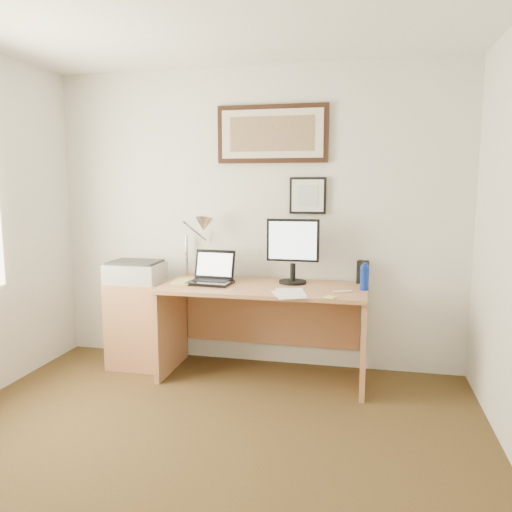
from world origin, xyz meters
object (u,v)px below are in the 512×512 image
(book, at_px, (174,281))
(laptop, at_px, (212,276))
(lcd_monitor, at_px, (293,248))
(side_cabinet, at_px, (142,324))
(water_bottle, at_px, (365,278))
(desk, at_px, (266,312))
(printer, at_px, (135,272))

(book, bearing_deg, laptop, 6.80)
(lcd_monitor, bearing_deg, laptop, -169.03)
(side_cabinet, distance_m, laptop, 0.78)
(water_bottle, height_order, book, water_bottle)
(laptop, xyz_separation_m, lcd_monitor, (0.64, 0.12, 0.23))
(side_cabinet, bearing_deg, water_bottle, -1.01)
(side_cabinet, height_order, desk, desk)
(side_cabinet, xyz_separation_m, book, (0.33, -0.06, 0.40))
(water_bottle, bearing_deg, lcd_monitor, 166.52)
(water_bottle, bearing_deg, book, -179.05)
(desk, xyz_separation_m, printer, (-1.10, -0.06, 0.30))
(water_bottle, xyz_separation_m, book, (-1.52, -0.03, -0.08))
(water_bottle, relative_size, laptop, 0.52)
(water_bottle, bearing_deg, laptop, 179.44)
(printer, bearing_deg, water_bottle, -0.26)
(water_bottle, xyz_separation_m, desk, (-0.77, 0.07, -0.33))
(water_bottle, bearing_deg, side_cabinet, 178.99)
(desk, xyz_separation_m, laptop, (-0.43, -0.06, 0.29))
(desk, relative_size, laptop, 4.48)
(laptop, height_order, printer, laptop)
(water_bottle, distance_m, laptop, 1.21)
(desk, bearing_deg, printer, -176.90)
(side_cabinet, bearing_deg, laptop, -1.88)
(laptop, bearing_deg, lcd_monitor, 10.97)
(side_cabinet, distance_m, book, 0.52)
(side_cabinet, bearing_deg, book, -9.91)
(book, distance_m, desk, 0.79)
(book, bearing_deg, water_bottle, 0.95)
(laptop, height_order, lcd_monitor, lcd_monitor)
(desk, xyz_separation_m, lcd_monitor, (0.21, 0.07, 0.53))
(side_cabinet, xyz_separation_m, printer, (-0.03, -0.02, 0.45))
(book, xyz_separation_m, desk, (0.74, 0.09, -0.25))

